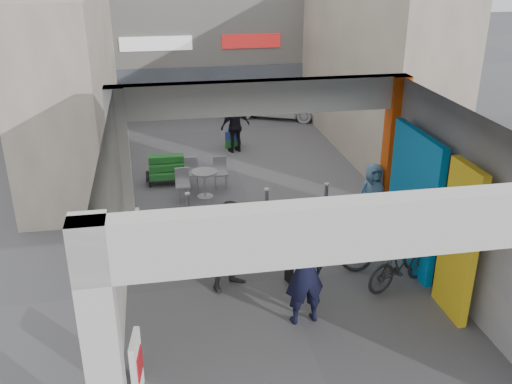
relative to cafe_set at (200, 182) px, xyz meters
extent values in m
plane|color=#505155|center=(1.19, -4.56, -0.30)|extent=(90.00, 90.00, 0.00)
cube|color=silver|center=(-1.81, -8.56, 1.45)|extent=(0.40, 0.40, 3.50)
cube|color=silver|center=(-1.81, -2.56, 1.45)|extent=(0.40, 0.40, 3.50)
cube|color=#E44D0D|center=(4.19, -2.56, 1.45)|extent=(0.40, 0.40, 3.50)
plane|color=beige|center=(-1.81, -5.56, 1.45)|extent=(0.00, 6.40, 6.40)
plane|color=#A09FA5|center=(4.19, -5.56, 1.45)|extent=(0.00, 6.40, 6.40)
cube|color=#0C77C1|center=(3.89, -4.36, 1.10)|extent=(0.15, 2.00, 2.80)
cube|color=yellow|center=(3.89, -6.16, 1.10)|extent=(0.15, 1.00, 2.80)
plane|color=beige|center=(1.19, -5.56, 3.20)|extent=(6.40, 6.40, 0.00)
cube|color=silver|center=(1.19, -2.51, 2.85)|extent=(6.40, 0.30, 0.70)
cube|color=silver|center=(1.19, -8.61, 2.85)|extent=(6.40, 0.30, 0.70)
cube|color=silver|center=(1.19, -2.34, 2.80)|extent=(4.20, 0.05, 0.55)
cube|color=silver|center=(1.19, 9.44, 3.70)|extent=(18.00, 4.00, 8.00)
cube|color=#515966|center=(1.19, 7.39, 0.70)|extent=(16.20, 0.06, 1.80)
cube|color=white|center=(-0.81, 7.40, 2.50)|extent=(2.60, 0.06, 0.50)
cube|color=red|center=(2.69, 7.40, 2.50)|extent=(2.20, 0.06, 0.50)
cube|color=#C0B19F|center=(-3.31, 2.94, 2.20)|extent=(2.00, 9.00, 5.00)
cube|color=#C0B19F|center=(5.69, 2.94, 2.20)|extent=(2.00, 9.00, 5.00)
cylinder|color=gray|center=(-0.44, -2.10, 0.15)|extent=(0.09, 0.09, 0.91)
cylinder|color=gray|center=(1.34, -2.33, 0.18)|extent=(0.09, 0.09, 0.97)
cylinder|color=gray|center=(2.77, -2.26, 0.18)|extent=(0.09, 0.09, 0.97)
cube|color=silver|center=(-1.56, -7.26, 0.20)|extent=(0.15, 0.56, 1.00)
cube|color=red|center=(-1.52, -7.26, 0.25)|extent=(0.09, 0.39, 0.40)
cube|color=silver|center=(-1.56, -3.12, 0.20)|extent=(0.11, 0.55, 1.00)
cube|color=red|center=(-1.52, -3.12, 0.25)|extent=(0.06, 0.39, 0.40)
cylinder|color=#AAAAAF|center=(0.11, -0.27, 0.04)|extent=(0.06, 0.06, 0.69)
cylinder|color=#AAAAAF|center=(0.11, -0.27, -0.29)|extent=(0.42, 0.42, 0.02)
cylinder|color=#AAAAAF|center=(0.11, -0.27, 0.39)|extent=(0.67, 0.67, 0.05)
cube|color=#AAAAAF|center=(-0.46, -0.46, -0.09)|extent=(0.36, 0.36, 0.43)
cube|color=#AAAAAF|center=(-0.46, -0.29, 0.34)|extent=(0.36, 0.05, 0.43)
cube|color=#AAAAAF|center=(0.59, 0.21, -0.09)|extent=(0.36, 0.36, 0.43)
cube|color=#AAAAAF|center=(0.59, 0.38, 0.34)|extent=(0.36, 0.05, 0.43)
cube|color=#AAAAAF|center=(-0.18, 0.31, -0.09)|extent=(0.36, 0.36, 0.43)
cube|color=#AAAAAF|center=(-0.18, 0.48, 0.34)|extent=(0.36, 0.05, 0.43)
cube|color=black|center=(-0.82, 0.85, -0.16)|extent=(1.16, 0.58, 0.29)
cube|color=#175121|center=(-0.82, 0.70, -0.01)|extent=(0.97, 0.34, 0.17)
cube|color=#175121|center=(-0.82, 0.85, 0.18)|extent=(0.97, 0.34, 0.17)
cube|color=#175121|center=(-0.82, 0.99, 0.37)|extent=(0.97, 0.34, 0.17)
cube|color=#175121|center=(1.40, 3.57, -0.16)|extent=(0.52, 0.45, 0.28)
cube|color=navy|center=(1.40, 3.57, 0.12)|extent=(0.52, 0.45, 0.28)
cube|color=black|center=(1.41, -4.72, -0.18)|extent=(0.26, 0.34, 0.26)
cube|color=black|center=(1.41, -4.86, 0.02)|extent=(0.20, 0.17, 0.38)
cube|color=silver|center=(1.41, -4.96, -0.03)|extent=(0.16, 0.03, 0.36)
cylinder|color=silver|center=(1.35, -4.94, -0.15)|extent=(0.05, 0.05, 0.30)
cylinder|color=silver|center=(1.47, -4.94, -0.15)|extent=(0.05, 0.05, 0.30)
sphere|color=black|center=(1.41, -4.88, 0.25)|extent=(0.20, 0.20, 0.20)
cube|color=silver|center=(1.41, -4.99, 0.23)|extent=(0.09, 0.13, 0.06)
cone|color=black|center=(1.36, -4.84, 0.35)|extent=(0.07, 0.07, 0.09)
cone|color=black|center=(1.46, -4.84, 0.35)|extent=(0.07, 0.07, 0.09)
imported|color=black|center=(1.26, -5.96, 0.67)|extent=(0.77, 0.56, 1.95)
imported|color=#3F4042|center=(0.23, -4.64, 0.58)|extent=(1.08, 1.01, 1.77)
imported|color=#5683A8|center=(3.78, -2.58, 0.45)|extent=(0.78, 0.54, 1.52)
imported|color=black|center=(1.43, 3.13, 0.54)|extent=(1.07, 0.71, 1.68)
imported|color=black|center=(3.33, -4.67, 0.19)|extent=(1.99, 1.04, 0.99)
imported|color=black|center=(3.37, -5.22, 0.20)|extent=(1.72, 1.05, 1.00)
imported|color=white|center=(3.55, 6.94, 0.35)|extent=(4.12, 3.00, 1.30)
camera|label=1|loc=(-1.05, -13.95, 5.72)|focal=40.00mm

